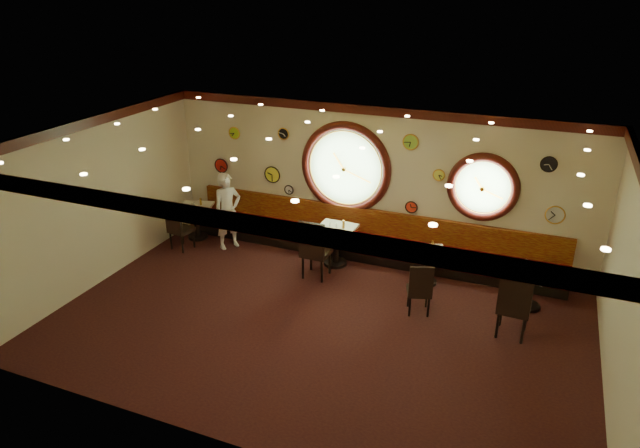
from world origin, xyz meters
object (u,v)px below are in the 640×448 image
Objects in this scene: table_c at (428,263)px; waiter at (228,211)px; condiment_a_pepper at (192,205)px; condiment_c_salt at (425,246)px; condiment_c_pepper at (428,250)px; condiment_b_pepper at (336,225)px; condiment_b_salt at (330,224)px; chair_a at (177,224)px; condiment_d_pepper at (532,269)px; condiment_c_bottle at (433,245)px; condiment_d_bottle at (542,267)px; chair_d at (515,301)px; condiment_b_bottle at (343,224)px; table_a at (196,218)px; condiment_a_salt at (194,204)px; condiment_a_bottle at (201,202)px; chair_b at (314,246)px; chair_c at (420,286)px; table_d at (531,285)px; table_b at (336,241)px; condiment_d_salt at (531,266)px.

table_c is 4.42m from waiter.
table_c is 8.66× the size of condiment_a_pepper.
condiment_c_salt is 0.20m from condiment_c_pepper.
condiment_b_pepper is (-1.82, -0.02, 0.13)m from condiment_c_salt.
table_c is 2.12m from condiment_b_salt.
chair_a is 7.22m from condiment_d_pepper.
chair_a is 7.02× the size of condiment_b_salt.
condiment_c_bottle is 2.00m from condiment_d_bottle.
chair_d is 4.50× the size of condiment_b_bottle.
table_a is 0.33m from condiment_a_salt.
condiment_a_bottle is (0.10, 0.12, 0.03)m from condiment_a_salt.
table_c is 5.42× the size of condiment_a_bottle.
chair_d reaches higher than condiment_b_bottle.
chair_d reaches higher than condiment_a_pepper.
condiment_a_salt is at bearing 170.84° from chair_d.
condiment_a_pepper is at bearing -119.91° from table_a.
chair_b is 3.35m from condiment_a_salt.
condiment_b_bottle is at bearing 127.44° from chair_c.
waiter is at bearing 179.12° from condiment_d_bottle.
condiment_b_pepper is (-2.04, 1.26, 0.31)m from chair_c.
waiter is at bearing 178.41° from table_d.
condiment_b_salt is (-2.18, 1.27, 0.31)m from chair_c.
condiment_c_bottle is (2.15, 0.75, 0.08)m from chair_b.
table_d is at bearing 10.48° from chair_c.
condiment_b_pepper reaches higher than condiment_d_pepper.
table_d is at bearing -4.08° from condiment_b_pepper.
condiment_a_salt is (-3.26, 0.77, 0.11)m from chair_b.
condiment_c_salt is (-0.10, 0.10, 0.31)m from table_c.
table_c is 5.40× the size of condiment_d_bottle.
condiment_c_pepper is 0.68× the size of condiment_b_bottle.
chair_a is at bearing 179.26° from chair_b.
waiter is (-2.30, 0.64, 0.14)m from chair_b.
condiment_b_pepper is at bearing -53.73° from waiter.
condiment_c_pepper is at bearing -63.95° from condiment_c_salt.
chair_b is at bearing -172.61° from condiment_d_bottle.
condiment_d_pepper is at bearing 13.51° from chair_a.
condiment_b_salt is (-0.14, 0.02, 0.35)m from table_b.
table_b is 4.94× the size of condiment_b_bottle.
condiment_b_pepper is 1.92m from condiment_c_pepper.
table_a is 5.15× the size of condiment_c_bottle.
chair_b is at bearing -15.81° from condiment_a_bottle.
condiment_a_pepper reaches higher than condiment_a_salt.
condiment_d_salt is at bearing -2.79° from table_c.
condiment_c_pepper is (-0.01, -0.08, 0.32)m from table_c.
condiment_a_salt is at bearing 178.73° from table_c.
table_c is (1.93, -0.07, -0.08)m from table_b.
table_c is 9.39× the size of condiment_a_salt.
condiment_d_salt is 0.75× the size of condiment_c_pepper.
chair_d is at bearing -38.30° from condiment_c_salt.
condiment_a_bottle is 7.30m from condiment_d_bottle.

